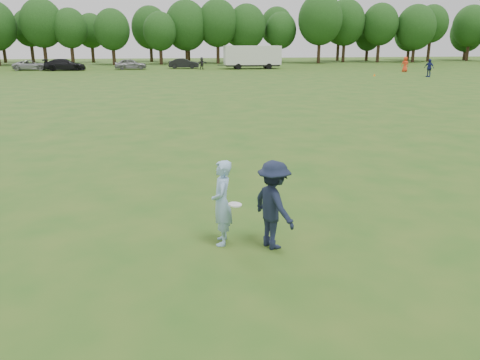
{
  "coord_description": "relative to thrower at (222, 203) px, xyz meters",
  "views": [
    {
      "loc": [
        -0.83,
        -9.23,
        4.08
      ],
      "look_at": [
        0.67,
        0.52,
        1.1
      ],
      "focal_mm": 35.0,
      "sensor_mm": 36.0,
      "label": 1
    }
  ],
  "objects": [
    {
      "name": "car_c",
      "position": [
        -19.16,
        60.26,
        -0.22
      ],
      "size": [
        4.82,
        2.24,
        1.34
      ],
      "primitive_type": "imported",
      "rotation": [
        0.0,
        0.0,
        1.57
      ],
      "color": "#A2A3A7",
      "rests_on": "ground"
    },
    {
      "name": "cargo_trailer",
      "position": [
        11.22,
        58.93,
        0.89
      ],
      "size": [
        9.0,
        2.75,
        3.2
      ],
      "color": "white",
      "rests_on": "ground"
    },
    {
      "name": "player_far_d",
      "position": [
        3.96,
        58.49,
        -0.04
      ],
      "size": [
        1.61,
        1.22,
        1.69
      ],
      "primitive_type": "imported",
      "rotation": [
        0.0,
        0.0,
        0.53
      ],
      "color": "#2A2A2A",
      "rests_on": "ground"
    },
    {
      "name": "ground",
      "position": [
        -0.17,
        0.31,
        -0.89
      ],
      "size": [
        200.0,
        200.0,
        0.0
      ],
      "primitive_type": "plane",
      "color": "#265517",
      "rests_on": "ground"
    },
    {
      "name": "car_e",
      "position": [
        -5.92,
        59.91,
        -0.14
      ],
      "size": [
        4.5,
        2.1,
        1.49
      ],
      "primitive_type": "imported",
      "rotation": [
        0.0,
        0.0,
        1.65
      ],
      "color": "gray",
      "rests_on": "ground"
    },
    {
      "name": "field_cone",
      "position": [
        22.69,
        43.09,
        -0.74
      ],
      "size": [
        0.28,
        0.28,
        0.3
      ],
      "primitive_type": "cone",
      "color": "orange",
      "rests_on": "ground"
    },
    {
      "name": "car_d",
      "position": [
        -14.53,
        58.85,
        -0.11
      ],
      "size": [
        5.44,
        2.39,
        1.55
      ],
      "primitive_type": "imported",
      "rotation": [
        0.0,
        0.0,
        1.61
      ],
      "color": "black",
      "rests_on": "ground"
    },
    {
      "name": "player_far_c",
      "position": [
        29.58,
        49.27,
        0.08
      ],
      "size": [
        1.0,
        0.7,
        1.94
      ],
      "primitive_type": "imported",
      "rotation": [
        0.0,
        0.0,
        3.05
      ],
      "color": "#ED3E1B",
      "rests_on": "ground"
    },
    {
      "name": "car_f",
      "position": [
        1.55,
        61.07,
        -0.18
      ],
      "size": [
        4.45,
        1.99,
        1.42
      ],
      "primitive_type": "imported",
      "rotation": [
        0.0,
        0.0,
        1.45
      ],
      "color": "black",
      "rests_on": "ground"
    },
    {
      "name": "thrower",
      "position": [
        0.0,
        0.0,
        0.0
      ],
      "size": [
        0.5,
        0.69,
        1.77
      ],
      "primitive_type": "imported",
      "rotation": [
        0.0,
        0.0,
        -1.7
      ],
      "color": "#91B8E0",
      "rests_on": "ground"
    },
    {
      "name": "disc_in_play",
      "position": [
        0.23,
        -0.32,
        0.06
      ],
      "size": [
        0.31,
        0.31,
        0.05
      ],
      "color": "white",
      "rests_on": "ground"
    },
    {
      "name": "player_far_b",
      "position": [
        28.22,
        41.12,
        0.11
      ],
      "size": [
        0.98,
        1.25,
        1.98
      ],
      "primitive_type": "imported",
      "rotation": [
        0.0,
        0.0,
        -1.07
      ],
      "color": "navy",
      "rests_on": "ground"
    },
    {
      "name": "defender",
      "position": [
        1.0,
        -0.34,
        0.02
      ],
      "size": [
        1.07,
        1.34,
        1.81
      ],
      "primitive_type": "imported",
      "rotation": [
        0.0,
        0.0,
        1.97
      ],
      "color": "#171E33",
      "rests_on": "ground"
    },
    {
      "name": "treeline",
      "position": [
        2.64,
        77.21,
        5.38
      ],
      "size": [
        130.35,
        18.39,
        11.74
      ],
      "color": "#332114",
      "rests_on": "ground"
    }
  ]
}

